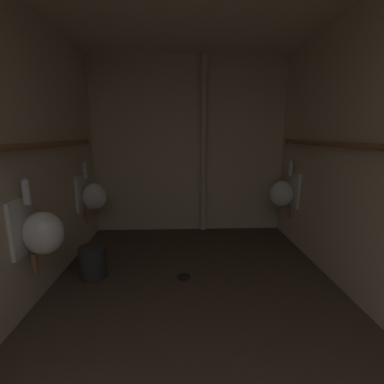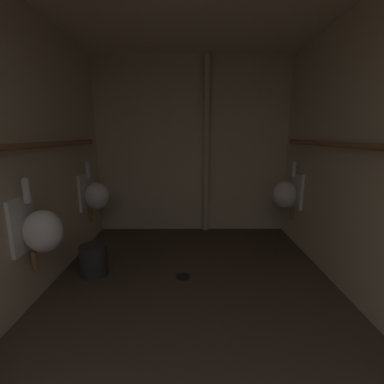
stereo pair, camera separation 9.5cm
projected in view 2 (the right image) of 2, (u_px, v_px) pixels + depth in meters
name	position (u px, v px, depth m)	size (l,w,h in m)	color
floor	(193.00, 309.00, 2.23)	(2.81, 3.78, 0.08)	#47382D
wall_left	(6.00, 158.00, 1.96)	(0.06, 3.78, 2.43)	beige
wall_right	(379.00, 158.00, 1.97)	(0.06, 3.78, 2.43)	beige
wall_back	(192.00, 147.00, 3.78)	(2.81, 0.06, 2.43)	beige
urinal_left_mid	(40.00, 230.00, 2.08)	(0.32, 0.30, 0.76)	white
urinal_left_far	(95.00, 195.00, 3.29)	(0.32, 0.30, 0.76)	white
urinal_right_mid	(287.00, 193.00, 3.37)	(0.32, 0.30, 0.76)	white
supply_pipe_left	(14.00, 147.00, 1.91)	(0.06, 3.01, 0.06)	#936038
supply_pipe_right	(368.00, 147.00, 1.96)	(0.06, 3.08, 0.06)	#936038
standpipe_back_wall	(206.00, 147.00, 3.67)	(0.08, 0.08, 2.38)	beige
floor_drain	(183.00, 276.00, 2.66)	(0.14, 0.14, 0.01)	black
waste_bin	(94.00, 260.00, 2.67)	(0.26, 0.26, 0.31)	#2D2D2D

